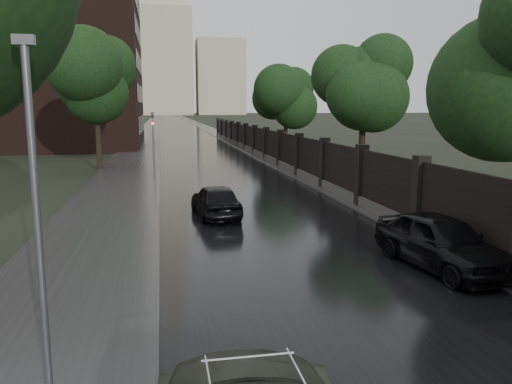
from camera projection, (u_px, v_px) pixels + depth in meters
name	position (u px, v px, depth m)	size (l,w,h in m)	color
road	(171.00, 119.00, 190.39)	(8.00, 420.00, 0.02)	black
sidewalk_left	(155.00, 119.00, 189.28)	(4.00, 420.00, 0.16)	#2D2D2D
verge_right	(186.00, 119.00, 191.39)	(3.00, 420.00, 0.08)	#2D2D2D
fence_right	(274.00, 151.00, 38.01)	(0.45, 75.72, 2.70)	#383533
tree_left_far	(96.00, 93.00, 33.04)	(4.25, 4.25, 7.39)	black
tree_right_b	(364.00, 95.00, 28.18)	(4.08, 4.08, 7.01)	black
tree_right_c	(286.00, 100.00, 45.62)	(4.08, 4.08, 7.01)	black
lamp_post	(38.00, 233.00, 6.34)	(0.25, 0.12, 5.11)	#59595E
traffic_light	(153.00, 140.00, 29.35)	(0.16, 0.32, 4.00)	#59595E
brick_building	(20.00, 52.00, 51.73)	(24.00, 18.00, 20.00)	black
stalinist_tower	(165.00, 48.00, 290.54)	(92.00, 30.00, 159.00)	tan
hatchback_left	(216.00, 200.00, 19.57)	(1.55, 3.86, 1.32)	black
car_right_near	(441.00, 242.00, 13.23)	(1.75, 4.34, 1.48)	black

